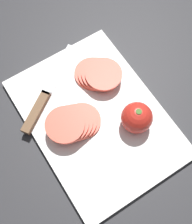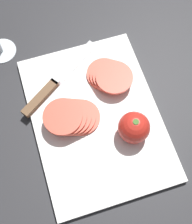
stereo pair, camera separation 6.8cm
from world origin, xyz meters
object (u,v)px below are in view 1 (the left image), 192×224
(knife, at_px, (41,103))
(whole_tomato, at_px, (137,118))
(tomato_slice_stack_far, at_px, (98,74))
(tomato_slice_stack_near, at_px, (74,123))

(knife, bearing_deg, whole_tomato, -79.66)
(tomato_slice_stack_far, bearing_deg, whole_tomato, 2.55)
(knife, xyz_separation_m, tomato_slice_stack_near, (0.09, 0.04, 0.01))
(whole_tomato, distance_m, tomato_slice_stack_near, 0.14)
(whole_tomato, height_order, tomato_slice_stack_far, whole_tomato)
(knife, height_order, tomato_slice_stack_far, tomato_slice_stack_far)
(whole_tomato, distance_m, knife, 0.22)
(whole_tomato, height_order, knife, whole_tomato)
(whole_tomato, bearing_deg, knife, -135.26)
(tomato_slice_stack_far, bearing_deg, knife, -94.26)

